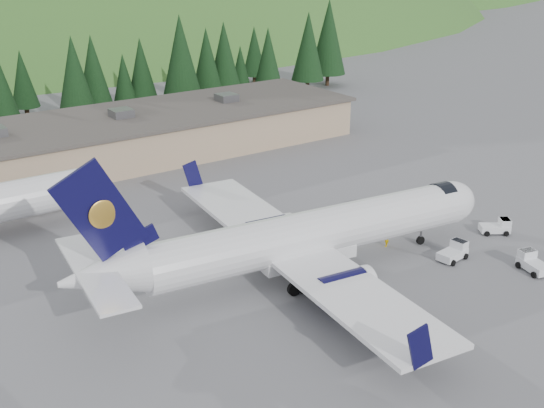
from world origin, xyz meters
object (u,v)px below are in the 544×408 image
Objects in this scene: airliner at (303,237)px; baggage_tug_a at (454,252)px; ramp_worker at (387,238)px; baggage_tug_c at (532,262)px; terminal_building at (84,143)px; baggage_tug_b at (497,227)px.

airliner reaches higher than baggage_tug_a.
ramp_worker is (9.34, 0.01, -2.45)m from airliner.
baggage_tug_c is 1.89× the size of ramp_worker.
terminal_building is at bearing 36.84° from baggage_tug_c.
terminal_building is 40.17m from ramp_worker.
baggage_tug_c is at bearing -67.60° from terminal_building.
airliner is 11.90× the size of baggage_tug_c.
baggage_tug_b is (19.77, -3.77, -2.64)m from airliner.
baggage_tug_b is at bearing -60.35° from terminal_building.
baggage_tug_b is at bearing 2.90° from baggage_tug_a.
ramp_worker reaches higher than baggage_tug_c.
terminal_building reaches higher than baggage_tug_c.
baggage_tug_b is 0.95× the size of baggage_tug_c.
airliner is 22.53× the size of ramp_worker.
baggage_tug_b is 47.96m from terminal_building.
ramp_worker reaches higher than baggage_tug_a.
terminal_building is at bearing 153.83° from baggage_tug_b.
airliner is 19.07m from baggage_tug_c.
airliner is 12.56× the size of baggage_tug_b.
baggage_tug_b is at bearing -4.08° from airliner.
terminal_building is (-3.93, 37.87, -0.65)m from airliner.
baggage_tug_b is (7.48, 1.36, -0.03)m from baggage_tug_a.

